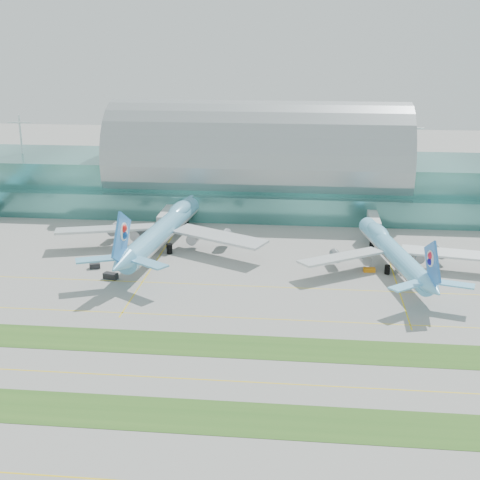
# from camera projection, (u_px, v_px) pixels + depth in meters

# --- Properties ---
(ground) EXTENTS (700.00, 700.00, 0.00)m
(ground) POSITION_uv_depth(u_px,v_px,m) (216.00, 349.00, 154.98)
(ground) COLOR gray
(ground) RESTS_ON ground
(terminal) EXTENTS (340.00, 69.10, 36.00)m
(terminal) POSITION_uv_depth(u_px,v_px,m) (258.00, 172.00, 272.49)
(terminal) COLOR #3D7A75
(terminal) RESTS_ON ground
(grass_strip_near) EXTENTS (420.00, 12.00, 0.08)m
(grass_strip_near) POSITION_uv_depth(u_px,v_px,m) (196.00, 416.00, 128.47)
(grass_strip_near) COLOR #2D591E
(grass_strip_near) RESTS_ON ground
(grass_strip_far) EXTENTS (420.00, 12.00, 0.08)m
(grass_strip_far) POSITION_uv_depth(u_px,v_px,m) (217.00, 345.00, 156.86)
(grass_strip_far) COLOR #2D591E
(grass_strip_far) RESTS_ON ground
(taxiline_b) EXTENTS (420.00, 0.35, 0.01)m
(taxiline_b) POSITION_uv_depth(u_px,v_px,m) (207.00, 380.00, 141.73)
(taxiline_b) COLOR yellow
(taxiline_b) RESTS_ON ground
(taxiline_c) EXTENTS (420.00, 0.35, 0.01)m
(taxiline_c) POSITION_uv_depth(u_px,v_px,m) (225.00, 317.00, 172.02)
(taxiline_c) COLOR yellow
(taxiline_c) RESTS_ON ground
(taxiline_d) EXTENTS (420.00, 0.35, 0.01)m
(taxiline_d) POSITION_uv_depth(u_px,v_px,m) (235.00, 285.00, 192.84)
(taxiline_d) COLOR yellow
(taxiline_d) RESTS_ON ground
(airliner_b) EXTENTS (72.79, 83.09, 22.87)m
(airliner_b) POSITION_uv_depth(u_px,v_px,m) (164.00, 228.00, 222.78)
(airliner_b) COLOR #63B1DA
(airliner_b) RESTS_ON ground
(airliner_c) EXTENTS (60.39, 69.45, 19.25)m
(airliner_c) POSITION_uv_depth(u_px,v_px,m) (393.00, 251.00, 204.08)
(airliner_c) COLOR #70CAF7
(airliner_c) RESTS_ON ground
(gse_c) EXTENTS (3.73, 2.96, 1.60)m
(gse_c) POSITION_uv_depth(u_px,v_px,m) (95.00, 266.00, 206.28)
(gse_c) COLOR black
(gse_c) RESTS_ON ground
(gse_d) EXTENTS (4.64, 3.18, 1.81)m
(gse_d) POSITION_uv_depth(u_px,v_px,m) (111.00, 276.00, 197.65)
(gse_d) COLOR black
(gse_d) RESTS_ON ground
(gse_e) EXTENTS (3.67, 1.85, 1.33)m
(gse_e) POSITION_uv_depth(u_px,v_px,m) (369.00, 270.00, 203.18)
(gse_e) COLOR orange
(gse_e) RESTS_ON ground
(gse_f) EXTENTS (3.31, 2.11, 1.53)m
(gse_f) POSITION_uv_depth(u_px,v_px,m) (412.00, 272.00, 201.38)
(gse_f) COLOR black
(gse_f) RESTS_ON ground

